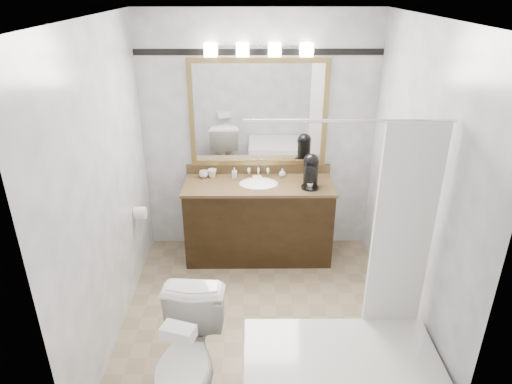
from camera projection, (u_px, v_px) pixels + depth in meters
room at (260, 189)px, 3.54m from camera, size 2.42×2.62×2.52m
vanity at (259, 219)px, 4.80m from camera, size 1.53×0.58×0.97m
mirror at (258, 114)px, 4.59m from camera, size 1.40×0.04×1.10m
vanity_light_bar at (259, 49)px, 4.28m from camera, size 1.02×0.14×0.12m
accent_stripe at (259, 52)px, 4.35m from camera, size 2.40×0.01×0.06m
bathtub at (342, 371)px, 3.13m from camera, size 1.30×0.75×1.96m
tp_roll at (140, 213)px, 4.36m from camera, size 0.11×0.12×0.12m
toilet at (188, 362)px, 3.06m from camera, size 0.50×0.81×0.79m
tissue_box at (178, 332)px, 2.69m from camera, size 0.22×0.16×0.08m
coffee_maker at (311, 170)px, 4.49m from camera, size 0.17×0.22×0.34m
cup_left at (204, 174)px, 4.75m from camera, size 0.11×0.11×0.07m
cup_right at (212, 173)px, 4.76m from camera, size 0.11×0.11×0.09m
soap_bottle_a at (234, 173)px, 4.73m from camera, size 0.05×0.05×0.11m
soap_bottle_b at (282, 173)px, 4.76m from camera, size 0.09×0.09×0.09m
soap_bar at (257, 177)px, 4.73m from camera, size 0.09×0.07×0.03m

